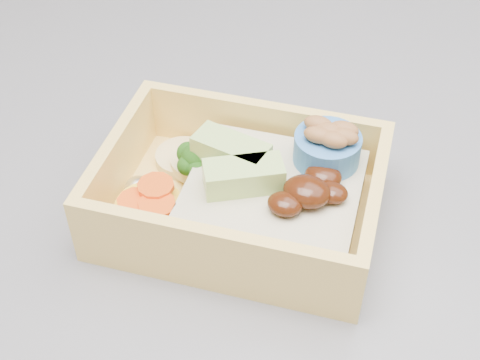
% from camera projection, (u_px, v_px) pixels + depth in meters
% --- Properties ---
extents(bento_box, '(0.20, 0.15, 0.07)m').
position_uv_depth(bento_box, '(249.00, 193.00, 0.46)').
color(bento_box, '#FBD068').
rests_on(bento_box, island).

